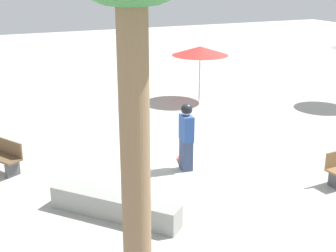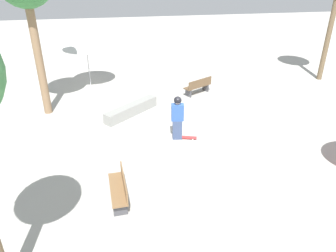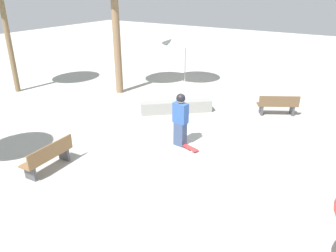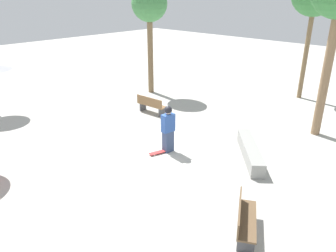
% 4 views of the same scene
% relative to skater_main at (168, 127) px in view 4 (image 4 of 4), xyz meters
% --- Properties ---
extents(ground_plane, '(60.00, 60.00, 0.00)m').
position_rel_skater_main_xyz_m(ground_plane, '(-0.63, 0.56, -0.97)').
color(ground_plane, '#B2AFA8').
extents(skater_main, '(0.50, 0.32, 1.79)m').
position_rel_skater_main_xyz_m(skater_main, '(0.00, 0.00, 0.00)').
color(skater_main, '#38476B').
rests_on(skater_main, ground_plane).
extents(skateboard, '(0.82, 0.42, 0.07)m').
position_rel_skater_main_xyz_m(skateboard, '(-0.37, 0.10, -0.91)').
color(skateboard, red).
rests_on(skateboard, ground_plane).
extents(concrete_ledge, '(2.53, 2.28, 0.49)m').
position_rel_skater_main_xyz_m(concrete_ledge, '(1.64, -2.50, -0.72)').
color(concrete_ledge, gray).
rests_on(concrete_ledge, ground_plane).
extents(bench_near, '(0.54, 1.63, 0.85)m').
position_rel_skater_main_xyz_m(bench_near, '(2.37, 3.38, -0.54)').
color(bench_near, '#47474C').
rests_on(bench_near, ground_plane).
extents(bench_far, '(1.61, 1.18, 0.85)m').
position_rel_skater_main_xyz_m(bench_far, '(-1.97, -4.46, -0.54)').
color(bench_far, '#47474C').
rests_on(bench_far, ground_plane).
extents(palm_tree_left, '(1.93, 1.93, 5.89)m').
position_rel_skater_main_xyz_m(palm_tree_left, '(4.88, 6.02, 3.80)').
color(palm_tree_left, brown).
rests_on(palm_tree_left, ground_plane).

